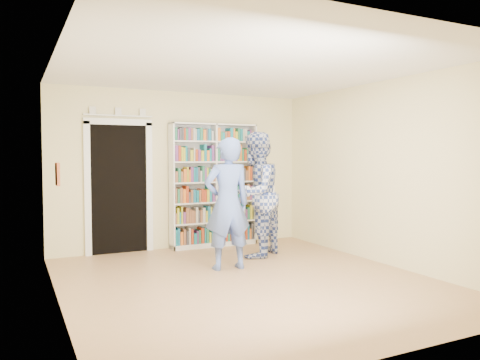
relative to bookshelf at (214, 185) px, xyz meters
name	(u,v)px	position (x,y,z in m)	size (l,w,h in m)	color
floor	(248,281)	(-0.52, -2.34, -1.09)	(5.00, 5.00, 0.00)	#AC8153
ceiling	(248,68)	(-0.52, -2.34, 1.61)	(5.00, 5.00, 0.00)	white
wall_back	(182,170)	(-0.52, 0.16, 0.26)	(4.50, 4.50, 0.00)	beige
wall_left	(57,180)	(-2.77, -2.34, 0.26)	(5.00, 5.00, 0.00)	beige
wall_right	(384,173)	(1.73, -2.34, 0.26)	(5.00, 5.00, 0.00)	beige
bookshelf	(214,185)	(0.00, 0.00, 0.00)	(1.57, 0.29, 2.16)	white
doorway	(119,181)	(-1.62, 0.13, 0.09)	(1.10, 0.08, 2.43)	black
wall_art	(58,174)	(-2.75, -2.14, 0.31)	(0.03, 0.25, 0.25)	brown
man_blue	(227,204)	(-0.49, -1.64, -0.16)	(0.68, 0.44, 1.85)	#5772C1
man_plaid	(256,194)	(0.26, -1.09, -0.10)	(0.96, 0.75, 1.98)	navy
paper_sheet	(268,195)	(0.38, -1.28, -0.11)	(0.21, 0.01, 0.29)	white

